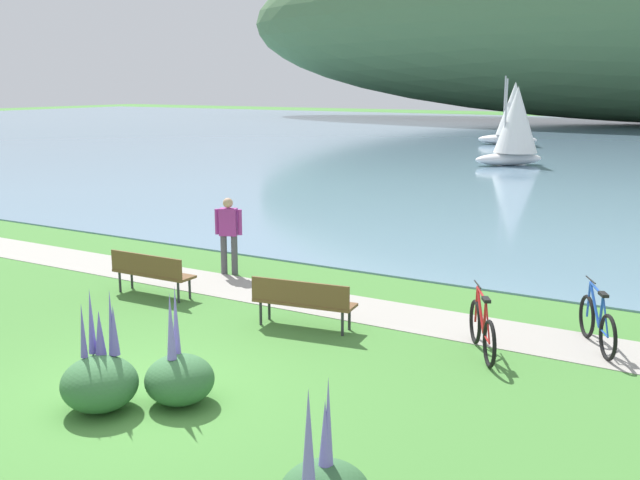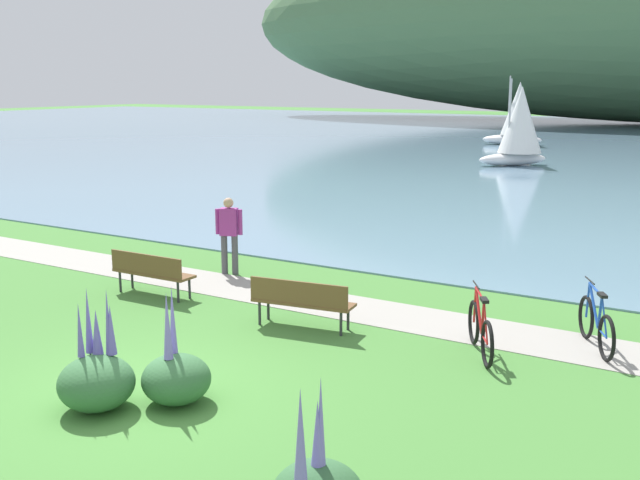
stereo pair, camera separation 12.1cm
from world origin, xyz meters
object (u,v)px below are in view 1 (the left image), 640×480
Objects in this scene: bicycle_beside_path at (597,324)px; sailboat_mid_bay at (513,113)px; sailboat_toward_hillside at (516,125)px; bicycle_leaning_near_bench at (482,330)px; person_at_shoreline at (229,231)px; park_bench_near_camera at (151,271)px; park_bench_further_along at (303,299)px.

bicycle_beside_path is 0.35× the size of sailboat_mid_bay.
sailboat_toward_hillside is at bearing 109.59° from bicycle_beside_path.
bicycle_leaning_near_bench is 1.91m from bicycle_beside_path.
person_at_shoreline is at bearing -82.26° from sailboat_mid_bay.
park_bench_near_camera is at bearing -96.70° from person_at_shoreline.
sailboat_toward_hillside reaches higher than park_bench_near_camera.
sailboat_mid_bay is at bearing 107.43° from sailboat_toward_hillside.
bicycle_leaning_near_bench is 0.34× the size of sailboat_mid_bay.
park_bench_further_along is 27.58m from sailboat_toward_hillside.
person_at_shoreline is (-6.44, 1.93, 0.58)m from bicycle_leaning_near_bench.
person_at_shoreline is 0.38× the size of sailboat_mid_bay.
bicycle_beside_path reaches higher than park_bench_near_camera.
sailboat_mid_bay is 1.06× the size of sailboat_toward_hillside.
person_at_shoreline reaches higher than park_bench_near_camera.
person_at_shoreline reaches higher than bicycle_beside_path.
bicycle_beside_path is 0.37× the size of sailboat_toward_hillside.
park_bench_near_camera is at bearing -88.05° from sailboat_toward_hillside.
sailboat_toward_hillside is (-9.09, 25.54, 1.66)m from bicycle_beside_path.
bicycle_beside_path is 27.17m from sailboat_toward_hillside.
sailboat_mid_bay is at bearing 106.38° from bicycle_leaning_near_bench.
park_bench_further_along is 4.13m from person_at_shoreline.
bicycle_beside_path is 0.93× the size of person_at_shoreline.
park_bench_near_camera is at bearing -169.81° from bicycle_beside_path.
bicycle_beside_path is 7.97m from person_at_shoreline.
sailboat_toward_hillside is at bearing -72.57° from sailboat_mid_bay.
person_at_shoreline is at bearing 145.60° from park_bench_further_along.
park_bench_further_along is 3.08m from bicycle_leaning_near_bench.
park_bench_further_along is 4.81m from bicycle_beside_path.
bicycle_beside_path is at bearing -5.11° from person_at_shoreline.
sailboat_mid_bay reaches higher than sailboat_toward_hillside.
sailboat_mid_bay reaches higher than person_at_shoreline.
bicycle_beside_path is (1.47, 1.22, 0.00)m from bicycle_leaning_near_bench.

